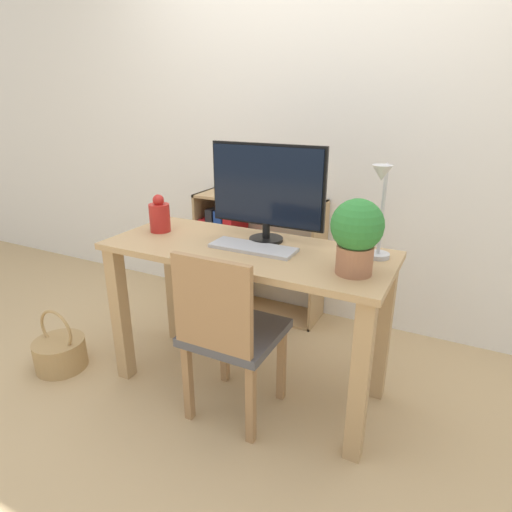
{
  "coord_description": "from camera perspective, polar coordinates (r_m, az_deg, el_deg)",
  "views": [
    {
      "loc": [
        0.89,
        -1.65,
        1.42
      ],
      "look_at": [
        0.0,
        0.1,
        0.69
      ],
      "focal_mm": 30.0,
      "sensor_mm": 36.0,
      "label": 1
    }
  ],
  "objects": [
    {
      "name": "potted_plant",
      "position": [
        1.69,
        13.27,
        3.01
      ],
      "size": [
        0.2,
        0.2,
        0.3
      ],
      "color": "#9E6647",
      "rests_on": "desk"
    },
    {
      "name": "desk_lamp",
      "position": [
        1.81,
        16.3,
        6.72
      ],
      "size": [
        0.1,
        0.19,
        0.41
      ],
      "color": "#B7B7BC",
      "rests_on": "desk"
    },
    {
      "name": "vase",
      "position": [
        2.26,
        -12.73,
        5.24
      ],
      "size": [
        0.11,
        0.11,
        0.19
      ],
      "color": "#B2231E",
      "rests_on": "desk"
    },
    {
      "name": "desk",
      "position": [
        2.05,
        -1.27,
        -3.15
      ],
      "size": [
        1.35,
        0.56,
        0.76
      ],
      "color": "tan",
      "rests_on": "ground_plane"
    },
    {
      "name": "wall_back",
      "position": [
        2.77,
        8.52,
        17.74
      ],
      "size": [
        8.0,
        0.05,
        2.6
      ],
      "color": "silver",
      "rests_on": "ground_plane"
    },
    {
      "name": "basket",
      "position": [
        2.66,
        -24.65,
        -11.58
      ],
      "size": [
        0.28,
        0.28,
        0.35
      ],
      "color": "tan",
      "rests_on": "ground_plane"
    },
    {
      "name": "chair",
      "position": [
        1.91,
        -3.7,
        -9.94
      ],
      "size": [
        0.4,
        0.4,
        0.84
      ],
      "rotation": [
        0.0,
        0.0,
        0.06
      ],
      "color": "#4C4C51",
      "rests_on": "ground_plane"
    },
    {
      "name": "bookshelf",
      "position": [
        2.99,
        -2.42,
        -0.07
      ],
      "size": [
        0.87,
        0.28,
        0.81
      ],
      "color": "tan",
      "rests_on": "ground_plane"
    },
    {
      "name": "ground_plane",
      "position": [
        2.35,
        -1.15,
        -16.66
      ],
      "size": [
        10.0,
        10.0,
        0.0
      ],
      "primitive_type": "plane",
      "color": "tan"
    },
    {
      "name": "keyboard",
      "position": [
        1.96,
        -0.42,
        1.11
      ],
      "size": [
        0.4,
        0.14,
        0.02
      ],
      "color": "#B2B2B7",
      "rests_on": "desk"
    },
    {
      "name": "monitor",
      "position": [
        2.02,
        1.44,
        9.01
      ],
      "size": [
        0.57,
        0.16,
        0.46
      ],
      "color": "black",
      "rests_on": "desk"
    }
  ]
}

